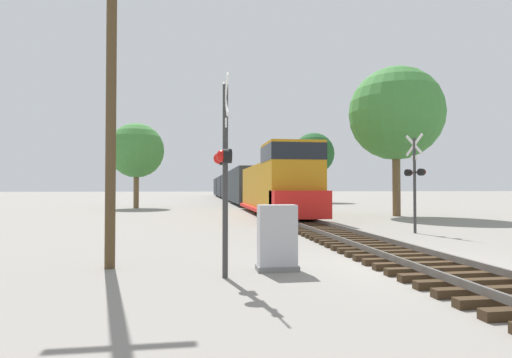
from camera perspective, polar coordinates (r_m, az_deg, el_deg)
ground_plane at (r=10.84m, az=22.17°, el=-11.47°), size 400.00×400.00×0.00m
rail_track_bed at (r=10.82m, az=22.16°, el=-10.77°), size 2.60×160.00×0.31m
freight_train at (r=60.90m, az=-3.23°, el=-1.10°), size 3.12×81.50×4.55m
crossing_signal_near at (r=8.67m, az=-4.57°, el=2.23°), size 0.35×1.01×4.35m
crossing_signal_far at (r=18.39m, az=21.77°, el=0.38°), size 0.57×1.01×4.24m
relay_cabinet at (r=9.48m, az=3.04°, el=-8.42°), size 0.98×0.53×1.54m
utility_pole at (r=10.53m, az=-19.99°, el=11.95°), size 1.80×0.24×8.31m
tree_far_right at (r=29.41m, az=19.35°, el=8.78°), size 6.39×6.39×10.25m
tree_mid_background at (r=40.00m, az=-16.71°, el=3.91°), size 5.22×5.22×8.15m
tree_deep_background at (r=54.41m, az=8.24°, el=3.62°), size 5.55×5.55×9.35m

